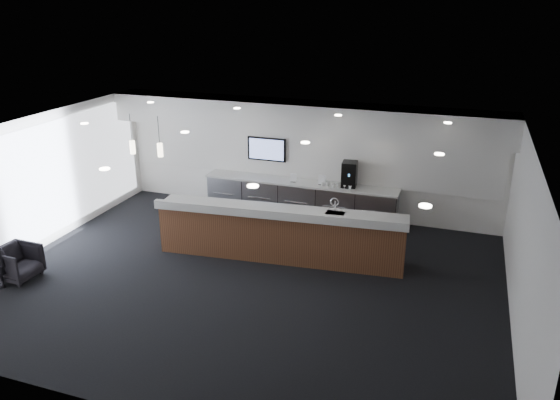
% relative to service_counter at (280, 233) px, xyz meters
% --- Properties ---
extents(ground, '(10.00, 10.00, 0.00)m').
position_rel_service_counter_xyz_m(ground, '(-0.32, -1.19, -0.57)').
color(ground, black).
rests_on(ground, ground).
extents(ceiling, '(10.00, 8.00, 0.02)m').
position_rel_service_counter_xyz_m(ceiling, '(-0.32, -1.19, 2.43)').
color(ceiling, black).
rests_on(ceiling, back_wall).
extents(back_wall, '(10.00, 0.02, 3.00)m').
position_rel_service_counter_xyz_m(back_wall, '(-0.32, 2.81, 0.93)').
color(back_wall, white).
rests_on(back_wall, ground).
extents(left_wall, '(0.02, 8.00, 3.00)m').
position_rel_service_counter_xyz_m(left_wall, '(-5.32, -1.19, 0.93)').
color(left_wall, white).
rests_on(left_wall, ground).
extents(right_wall, '(0.02, 8.00, 3.00)m').
position_rel_service_counter_xyz_m(right_wall, '(4.68, -1.19, 0.93)').
color(right_wall, white).
rests_on(right_wall, ground).
extents(soffit_bulkhead, '(10.00, 0.90, 0.70)m').
position_rel_service_counter_xyz_m(soffit_bulkhead, '(-0.32, 2.36, 2.08)').
color(soffit_bulkhead, white).
rests_on(soffit_bulkhead, back_wall).
extents(alcove_panel, '(9.80, 0.06, 1.40)m').
position_rel_service_counter_xyz_m(alcove_panel, '(-0.32, 2.78, 1.03)').
color(alcove_panel, white).
rests_on(alcove_panel, back_wall).
extents(window_blinds_wall, '(0.04, 7.36, 2.55)m').
position_rel_service_counter_xyz_m(window_blinds_wall, '(-5.28, -1.19, 0.93)').
color(window_blinds_wall, silver).
rests_on(window_blinds_wall, left_wall).
extents(back_credenza, '(5.06, 0.66, 0.95)m').
position_rel_service_counter_xyz_m(back_credenza, '(-0.32, 2.45, -0.10)').
color(back_credenza, gray).
rests_on(back_credenza, ground).
extents(wall_tv, '(1.05, 0.08, 0.62)m').
position_rel_service_counter_xyz_m(wall_tv, '(-1.32, 2.72, 1.08)').
color(wall_tv, black).
rests_on(wall_tv, back_wall).
extents(pendant_left, '(0.12, 0.12, 0.30)m').
position_rel_service_counter_xyz_m(pendant_left, '(-2.72, -0.39, 1.68)').
color(pendant_left, '#FFEDC6').
rests_on(pendant_left, ceiling).
extents(pendant_right, '(0.12, 0.12, 0.30)m').
position_rel_service_counter_xyz_m(pendant_right, '(-3.42, -0.39, 1.68)').
color(pendant_right, '#FFEDC6').
rests_on(pendant_right, ceiling).
extents(ceiling_can_lights, '(7.00, 5.00, 0.02)m').
position_rel_service_counter_xyz_m(ceiling_can_lights, '(-0.32, -1.19, 2.40)').
color(ceiling_can_lights, white).
rests_on(ceiling_can_lights, ceiling).
extents(service_counter, '(5.47, 1.39, 1.49)m').
position_rel_service_counter_xyz_m(service_counter, '(0.00, 0.00, 0.00)').
color(service_counter, '#522D1B').
rests_on(service_counter, ground).
extents(coffee_machine, '(0.40, 0.50, 0.63)m').
position_rel_service_counter_xyz_m(coffee_machine, '(0.95, 2.50, 0.69)').
color(coffee_machine, black).
rests_on(coffee_machine, back_credenza).
extents(info_sign_left, '(0.16, 0.04, 0.22)m').
position_rel_service_counter_xyz_m(info_sign_left, '(-0.47, 2.35, 0.49)').
color(info_sign_left, white).
rests_on(info_sign_left, back_credenza).
extents(info_sign_right, '(0.19, 0.05, 0.26)m').
position_rel_service_counter_xyz_m(info_sign_right, '(0.28, 2.38, 0.50)').
color(info_sign_right, white).
rests_on(info_sign_right, back_credenza).
extents(armchair, '(0.79, 0.77, 0.70)m').
position_rel_service_counter_xyz_m(armchair, '(-4.72, -2.63, -0.23)').
color(armchair, black).
rests_on(armchair, ground).
extents(cup_0, '(0.10, 0.10, 0.09)m').
position_rel_service_counter_xyz_m(cup_0, '(1.02, 2.33, 0.42)').
color(cup_0, white).
rests_on(cup_0, back_credenza).
extents(cup_1, '(0.13, 0.13, 0.09)m').
position_rel_service_counter_xyz_m(cup_1, '(0.88, 2.33, 0.42)').
color(cup_1, white).
rests_on(cup_1, back_credenza).
extents(cup_2, '(0.12, 0.12, 0.09)m').
position_rel_service_counter_xyz_m(cup_2, '(0.74, 2.33, 0.42)').
color(cup_2, white).
rests_on(cup_2, back_credenza).
extents(cup_3, '(0.12, 0.12, 0.09)m').
position_rel_service_counter_xyz_m(cup_3, '(0.60, 2.33, 0.42)').
color(cup_3, white).
rests_on(cup_3, back_credenza).
extents(cup_4, '(0.13, 0.13, 0.09)m').
position_rel_service_counter_xyz_m(cup_4, '(0.46, 2.33, 0.42)').
color(cup_4, white).
rests_on(cup_4, back_credenza).
extents(cup_5, '(0.10, 0.10, 0.09)m').
position_rel_service_counter_xyz_m(cup_5, '(0.32, 2.33, 0.42)').
color(cup_5, white).
rests_on(cup_5, back_credenza).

